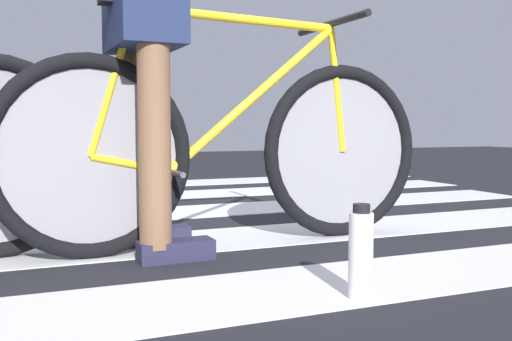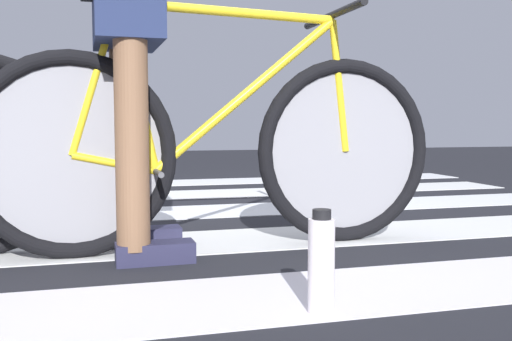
# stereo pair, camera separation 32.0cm
# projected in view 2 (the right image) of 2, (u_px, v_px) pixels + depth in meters

# --- Properties ---
(ground) EXTENTS (18.00, 14.00, 0.02)m
(ground) POSITION_uv_depth(u_px,v_px,m) (150.00, 226.00, 2.66)
(ground) COLOR black
(crosswalk_markings) EXTENTS (5.49, 4.24, 0.00)m
(crosswalk_markings) POSITION_uv_depth(u_px,v_px,m) (157.00, 227.00, 2.57)
(crosswalk_markings) COLOR silver
(crosswalk_markings) RESTS_ON ground
(bicycle_1_of_2) EXTENTS (1.74, 0.52, 0.93)m
(bicycle_1_of_2) POSITION_uv_depth(u_px,v_px,m) (217.00, 146.00, 2.09)
(bicycle_1_of_2) COLOR black
(bicycle_1_of_2) RESTS_ON ground
(cyclist_1_of_2) EXTENTS (0.32, 0.42, 1.01)m
(cyclist_1_of_2) POSITION_uv_depth(u_px,v_px,m) (129.00, 68.00, 1.98)
(cyclist_1_of_2) COLOR brown
(cyclist_1_of_2) RESTS_ON ground
(water_bottle) EXTENTS (0.07, 0.07, 0.26)m
(water_bottle) POSITION_uv_depth(u_px,v_px,m) (321.00, 264.00, 1.40)
(water_bottle) COLOR silver
(water_bottle) RESTS_ON ground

